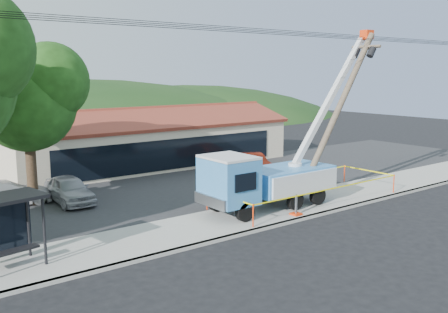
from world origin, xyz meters
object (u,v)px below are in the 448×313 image
at_px(car_silver, 70,204).
at_px(car_red, 253,173).
at_px(bus_shelter, 1,215).
at_px(car_white, 6,208).
at_px(utility_truck, 266,177).
at_px(leaning_pole, 339,108).

relative_size(car_silver, car_red, 1.07).
xyz_separation_m(bus_shelter, car_silver, (5.37, 7.84, -2.16)).
bearing_deg(car_silver, car_white, 156.49).
xyz_separation_m(utility_truck, car_red, (6.01, 8.05, -1.84)).
relative_size(bus_shelter, car_white, 0.62).
bearing_deg(car_red, leaning_pole, -80.78).
xyz_separation_m(utility_truck, car_silver, (-7.82, 7.71, -1.84)).
bearing_deg(car_red, car_silver, -162.37).
xyz_separation_m(leaning_pole, car_red, (1.06, 8.61, -5.30)).
height_order(bus_shelter, car_white, bus_shelter).
bearing_deg(bus_shelter, utility_truck, -8.58).
relative_size(utility_truck, car_red, 2.82).
bearing_deg(car_silver, bus_shelter, -123.44).
bearing_deg(utility_truck, car_red, 53.25).
height_order(utility_truck, car_red, utility_truck).
bearing_deg(utility_truck, car_silver, 135.42).
distance_m(leaning_pole, car_silver, 16.11).
height_order(car_silver, car_white, car_silver).
relative_size(utility_truck, car_white, 2.35).
bearing_deg(leaning_pole, bus_shelter, 178.65).
height_order(car_silver, car_red, car_silver).
bearing_deg(utility_truck, car_white, 140.10).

